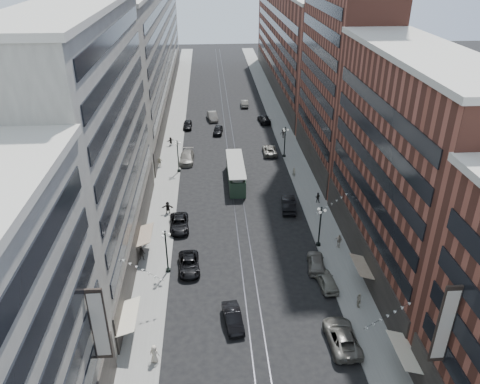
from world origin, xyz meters
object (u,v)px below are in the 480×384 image
object	(u,v)px
streetcar	(236,173)
pedestrian_7	(318,197)
pedestrian_6	(160,162)
pedestrian_8	(294,172)
lamppost_sw_far	(166,250)
car_9	(187,125)
pedestrian_5	(168,208)
car_13	(218,130)
car_extra_0	(342,337)
car_4	(327,281)
car_11	(270,150)
lamppost_se_mid	(285,141)
car_7	(179,224)
car_8	(187,157)
pedestrian_extra_0	(171,141)
pedestrian_2	(142,254)
lamppost_se_far	(320,225)
car_14	(245,103)
pedestrian_extra_2	(145,239)
car_12	(264,119)
pedestrian_1	(154,354)
car_10	(288,204)
car_extra_1	(316,262)
car_extra_2	(212,116)
pedestrian_extra_1	(339,241)
car_2	(189,264)
car_5	(233,318)
pedestrian_4	(359,301)
pedestrian_9	(283,133)

from	to	relation	value
streetcar	pedestrian_7	world-z (taller)	streetcar
pedestrian_6	pedestrian_8	xyz separation A→B (m)	(22.00, -5.53, -0.08)
lamppost_sw_far	car_9	distance (m)	48.30
pedestrian_7	pedestrian_5	bearing A→B (deg)	19.70
streetcar	car_13	bearing A→B (deg)	95.81
pedestrian_8	car_extra_0	bearing A→B (deg)	88.18
pedestrian_8	car_4	bearing A→B (deg)	88.50
pedestrian_7	car_11	bearing A→B (deg)	-60.70
lamppost_se_mid	pedestrian_8	xyz separation A→B (m)	(0.30, -8.27, -2.16)
pedestrian_5	car_7	bearing A→B (deg)	-62.07
car_8	pedestrian_extra_0	xyz separation A→B (m)	(-3.26, 7.55, 0.11)
pedestrian_2	lamppost_sw_far	bearing A→B (deg)	-34.90
lamppost_se_far	streetcar	size ratio (longest dim) A/B	0.47
car_9	car_14	distance (m)	19.11
car_extra_0	pedestrian_extra_0	bearing A→B (deg)	-70.75
pedestrian_extra_2	pedestrian_6	bearing A→B (deg)	79.87
car_12	car_13	bearing A→B (deg)	25.57
pedestrian_extra_2	pedestrian_1	bearing A→B (deg)	-91.57
car_10	car_11	distance (m)	20.22
pedestrian_extra_0	car_extra_1	bearing A→B (deg)	84.33
lamppost_se_far	car_12	bearing A→B (deg)	91.73
lamppost_se_mid	pedestrian_1	xyz separation A→B (m)	(-18.70, -45.23, -2.02)
pedestrian_2	car_10	world-z (taller)	pedestrian_2
car_extra_2	pedestrian_extra_1	distance (m)	51.77
car_10	car_2	bearing A→B (deg)	50.31
car_8	car_11	xyz separation A→B (m)	(14.79, 2.55, -0.13)
pedestrian_7	pedestrian_8	world-z (taller)	pedestrian_7
car_5	car_2	bearing A→B (deg)	109.05
car_13	pedestrian_extra_0	distance (m)	10.79
car_2	pedestrian_5	world-z (taller)	pedestrian_5
car_2	car_9	distance (m)	47.90
lamppost_sw_far	pedestrian_2	xyz separation A→B (m)	(-3.20, 2.37, -2.09)
lamppost_se_far	car_13	world-z (taller)	lamppost_se_far
car_8	pedestrian_2	bearing A→B (deg)	-96.14
car_7	pedestrian_extra_2	xyz separation A→B (m)	(-4.07, -3.84, 0.25)
car_10	pedestrian_extra_2	size ratio (longest dim) A/B	3.16
lamppost_se_mid	pedestrian_7	bearing A→B (deg)	-82.39
car_12	pedestrian_6	xyz separation A→B (m)	(-20.29, -21.43, 0.24)
pedestrian_6	pedestrian_extra_2	bearing A→B (deg)	85.55
lamppost_se_far	car_extra_0	distance (m)	16.37
lamppost_se_mid	car_9	distance (m)	24.06
lamppost_sw_far	car_2	size ratio (longest dim) A/B	1.07
pedestrian_7	pedestrian_4	bearing A→B (deg)	103.75
car_13	car_14	size ratio (longest dim) A/B	0.95
car_11	pedestrian_extra_0	bearing A→B (deg)	-14.44
car_7	pedestrian_extra_2	world-z (taller)	pedestrian_extra_2
pedestrian_9	lamppost_sw_far	bearing A→B (deg)	-92.91
car_11	pedestrian_extra_0	distance (m)	18.73
pedestrian_7	pedestrian_extra_1	distance (m)	11.47
car_5	pedestrian_extra_0	xyz separation A→B (m)	(-9.03, 47.59, 0.20)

